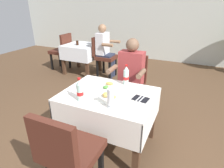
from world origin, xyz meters
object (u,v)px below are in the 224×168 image
Objects in this scene: chair_near_camera_side at (68,152)px; seated_diner_far at (130,76)px; main_dining_table at (109,106)px; beer_glass_left at (111,98)px; plate_near_camera at (108,98)px; plate_far_diner at (108,86)px; background_patron at (105,48)px; cola_bottle_primary at (126,76)px; background_chair_left at (62,49)px; cola_bottle_secondary at (80,91)px; napkin_cutlery_set at (141,99)px; background_chair_right at (103,54)px; background_table_tumbler at (77,43)px; chair_far_diner_seat at (130,83)px; background_dining_table at (82,52)px.

seated_diner_far is at bearing 89.14° from chair_near_camera_side.
main_dining_table is 5.07× the size of beer_glass_left.
plate_near_camera is 1.07× the size of beer_glass_left.
background_patron is (-1.05, 2.02, -0.04)m from plate_far_diner.
background_chair_left is (-2.50, 1.84, -0.30)m from cola_bottle_primary.
background_patron is (-0.92, 2.44, -0.14)m from cola_bottle_secondary.
napkin_cutlery_set is (0.38, 0.83, 0.19)m from chair_near_camera_side.
background_chair_right is at bearing 118.42° from main_dining_table.
beer_glass_left is 0.61m from cola_bottle_primary.
plate_far_diner is at bearing 94.51° from chair_near_camera_side.
cola_bottle_primary reaches higher than background_table_tumbler.
beer_glass_left is 3.55m from background_chair_left.
background_patron is at bearing 110.57° from cola_bottle_secondary.
chair_far_diner_seat is 2.76m from background_chair_left.
plate_near_camera is 2.58m from background_patron.
main_dining_table is 4.07× the size of cola_bottle_secondary.
background_table_tumbler is (-1.83, 1.27, 0.24)m from chair_far_diner_seat.
cola_bottle_primary is at bearing -36.36° from background_chair_left.
seated_diner_far is 5.05× the size of plate_far_diner.
beer_glass_left is 3.14m from background_dining_table.
background_chair_right is at bearing 130.78° from chair_far_diner_seat.
background_chair_right is (-1.17, 2.97, 0.00)m from chair_near_camera_side.
background_dining_table is (-1.79, 2.17, -0.02)m from main_dining_table.
beer_glass_left is (0.13, -0.98, 0.14)m from seated_diner_far.
plate_far_diner is at bearing -96.50° from chair_far_diner_seat.
cola_bottle_secondary is at bearing -126.95° from main_dining_table.
napkin_cutlery_set is at bearing 24.18° from plate_near_camera.
main_dining_table is 2.46m from background_chair_right.
main_dining_table and background_dining_table have the same top height.
chair_near_camera_side is 1.19× the size of background_dining_table.
chair_far_diner_seat is (-0.00, 0.81, -0.01)m from main_dining_table.
main_dining_table is at bearing 53.05° from cola_bottle_secondary.
plate_near_camera reaches higher than background_dining_table.
background_patron is at bearing 129.58° from chair_far_diner_seat.
background_patron is at bearing 117.63° from beer_glass_left.
chair_near_camera_side is 0.64m from cola_bottle_secondary.
plate_near_camera is 0.86× the size of cola_bottle_secondary.
background_chair_left is at bearing 136.29° from beer_glass_left.
chair_near_camera_side is 1.00× the size of background_chair_left.
background_chair_left is at bearing 170.60° from background_table_tumbler.
cola_bottle_primary is 0.28× the size of background_chair_right.
chair_far_diner_seat is 1.00× the size of background_chair_right.
background_chair_left is 0.63m from background_table_tumbler.
cola_bottle_secondary reaches higher than beer_glass_left.
background_chair_right is at bearing 118.52° from beer_glass_left.
napkin_cutlery_set is 3.06m from background_dining_table.
background_chair_left is (-2.33, 2.02, -0.20)m from plate_far_diner.
beer_glass_left is at bearing -62.37° from background_patron.
cola_bottle_secondary is (-0.26, -0.15, 0.10)m from plate_near_camera.
main_dining_table is 0.81m from chair_near_camera_side.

